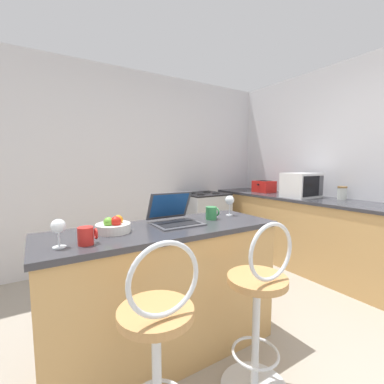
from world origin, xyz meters
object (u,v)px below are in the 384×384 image
at_px(laptop, 174,216).
at_px(stove_range, 204,223).
at_px(mug_red, 86,236).
at_px(fruit_bowl, 113,226).
at_px(mug_green, 212,213).
at_px(toaster, 264,186).
at_px(wine_glass_short, 58,227).
at_px(wine_glass_tall, 230,201).
at_px(microwave, 301,185).
at_px(bar_stool_near, 158,356).
at_px(bar_stool_far, 259,313).
at_px(storage_jar, 342,193).

relative_size(laptop, stove_range, 0.36).
xyz_separation_m(mug_red, fruit_bowl, (0.19, 0.17, -0.01)).
xyz_separation_m(laptop, mug_red, (-0.63, -0.19, -0.01)).
bearing_deg(mug_red, mug_green, 10.09).
relative_size(laptop, mug_red, 3.35).
distance_m(toaster, wine_glass_short, 3.20).
bearing_deg(stove_range, wine_glass_tall, -117.01).
bearing_deg(stove_range, fruit_bowl, -138.47).
distance_m(microwave, fruit_bowl, 2.58).
relative_size(bar_stool_near, toaster, 3.53).
bearing_deg(laptop, mug_red, -162.74).
relative_size(bar_stool_near, bar_stool_far, 1.00).
height_order(bar_stool_near, wine_glass_short, wine_glass_short).
relative_size(laptop, storage_jar, 2.04).
relative_size(laptop, toaster, 1.12).
bearing_deg(mug_red, bar_stool_near, -64.99).
relative_size(stove_range, fruit_bowl, 4.33).
relative_size(storage_jar, fruit_bowl, 0.76).
xyz_separation_m(laptop, storage_jar, (2.33, 0.06, 0.03)).
relative_size(microwave, wine_glass_short, 3.01).
xyz_separation_m(mug_green, mug_red, (-0.94, -0.17, -0.00)).
bearing_deg(storage_jar, wine_glass_tall, -178.67).
distance_m(bar_stool_far, microwave, 2.26).
bearing_deg(bar_stool_far, fruit_bowl, 136.32).
relative_size(toaster, storage_jar, 1.82).
bearing_deg(storage_jar, mug_green, -177.52).
bearing_deg(wine_glass_tall, mug_red, -169.59).
distance_m(wine_glass_tall, fruit_bowl, 0.97).
xyz_separation_m(bar_stool_near, toaster, (2.58, 1.79, 0.51)).
bearing_deg(fruit_bowl, wine_glass_short, -154.20).
relative_size(toaster, stove_range, 0.32).
xyz_separation_m(bar_stool_near, bar_stool_far, (0.62, 0.00, 0.00)).
bearing_deg(stove_range, bar_stool_far, -116.82).
distance_m(bar_stool_near, wine_glass_tall, 1.27).
bearing_deg(microwave, toaster, 84.43).
relative_size(bar_stool_far, storage_jar, 6.42).
height_order(wine_glass_tall, storage_jar, wine_glass_tall).
height_order(bar_stool_far, storage_jar, storage_jar).
bearing_deg(bar_stool_near, toaster, 34.71).
bearing_deg(wine_glass_short, laptop, 13.02).
bearing_deg(bar_stool_near, fruit_bowl, 91.84).
bearing_deg(wine_glass_short, stove_range, 39.48).
height_order(microwave, mug_green, microwave).
xyz_separation_m(bar_stool_far, mug_red, (-0.83, 0.44, 0.47)).
relative_size(bar_stool_far, stove_range, 1.12).
xyz_separation_m(wine_glass_short, fruit_bowl, (0.31, 0.15, -0.07)).
height_order(wine_glass_short, storage_jar, storage_jar).
height_order(bar_stool_far, mug_red, bar_stool_far).
bearing_deg(storage_jar, bar_stool_near, -165.77).
bearing_deg(microwave, stove_range, 127.68).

